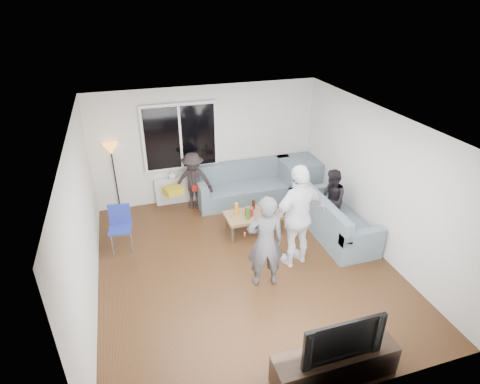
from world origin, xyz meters
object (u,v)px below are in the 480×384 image
object	(u,v)px
spectator_right	(331,200)
spectator_back	(193,181)
sofa_right_section	(336,215)
television	(339,335)
sofa_back_section	(247,184)
player_right	(298,217)
side_chair	(120,229)
tv_console	(334,365)
floor_lamp	(115,178)
player_left	(265,242)
coffee_table	(253,222)

from	to	relation	value
spectator_right	spectator_back	size ratio (longest dim) A/B	0.98
sofa_right_section	television	bearing A→B (deg)	150.62
spectator_right	sofa_back_section	bearing A→B (deg)	-128.22
sofa_right_section	player_right	xyz separation A→B (m)	(-1.12, -0.60, 0.52)
sofa_right_section	player_right	size ratio (longest dim) A/B	1.06
side_chair	television	distance (m)	4.39
tv_console	spectator_right	bearing A→B (deg)	62.53
floor_lamp	spectator_right	bearing A→B (deg)	-26.21
sofa_right_section	tv_console	xyz separation A→B (m)	(-1.64, -2.92, -0.20)
player_left	player_right	xyz separation A→B (m)	(0.73, 0.37, 0.13)
sofa_back_section	floor_lamp	size ratio (longest dim) A/B	1.47
spectator_back	television	world-z (taller)	spectator_back
coffee_table	side_chair	world-z (taller)	side_chair
player_right	coffee_table	bearing A→B (deg)	-84.74
spectator_back	tv_console	size ratio (longest dim) A/B	0.82
coffee_table	player_left	distance (m)	1.70
side_chair	tv_console	bearing A→B (deg)	-48.85
sofa_back_section	coffee_table	size ratio (longest dim) A/B	2.09
sofa_back_section	floor_lamp	distance (m)	2.88
coffee_table	floor_lamp	xyz separation A→B (m)	(-2.54, 1.67, 0.58)
sofa_back_section	sofa_right_section	size ratio (longest dim) A/B	1.15
coffee_table	television	size ratio (longest dim) A/B	1.05
sofa_right_section	sofa_back_section	bearing A→B (deg)	33.74
spectator_back	television	xyz separation A→B (m)	(0.82, -4.80, 0.09)
player_right	spectator_back	distance (m)	2.83
side_chair	sofa_back_section	bearing A→B (deg)	29.10
sofa_back_section	coffee_table	xyz separation A→B (m)	(-0.29, -1.27, -0.22)
player_right	spectator_back	xyz separation A→B (m)	(-1.34, 2.48, -0.29)
sofa_back_section	television	distance (m)	4.80
television	player_right	bearing A→B (deg)	77.32
coffee_table	television	xyz separation A→B (m)	(-0.11, -3.50, 0.54)
sofa_back_section	side_chair	xyz separation A→B (m)	(-2.83, -1.12, 0.01)
spectator_right	spectator_back	world-z (taller)	spectator_back
sofa_right_section	spectator_right	distance (m)	0.32
sofa_back_section	coffee_table	distance (m)	1.32
player_right	tv_console	xyz separation A→B (m)	(-0.52, -2.32, -0.73)
tv_console	spectator_back	bearing A→B (deg)	99.65
coffee_table	tv_console	distance (m)	3.50
coffee_table	spectator_back	size ratio (longest dim) A/B	0.84
sofa_right_section	coffee_table	bearing A→B (deg)	69.24
spectator_back	tv_console	world-z (taller)	spectator_back
player_right	spectator_back	size ratio (longest dim) A/B	1.45
sofa_back_section	spectator_right	xyz separation A→B (m)	(1.24, -1.61, 0.21)
sofa_back_section	floor_lamp	world-z (taller)	floor_lamp
coffee_table	side_chair	distance (m)	2.56
player_left	spectator_right	world-z (taller)	player_left
television	spectator_right	bearing A→B (deg)	62.53
coffee_table	television	bearing A→B (deg)	-91.87
spectator_right	player_left	bearing A→B (deg)	-42.67
television	coffee_table	bearing A→B (deg)	88.13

